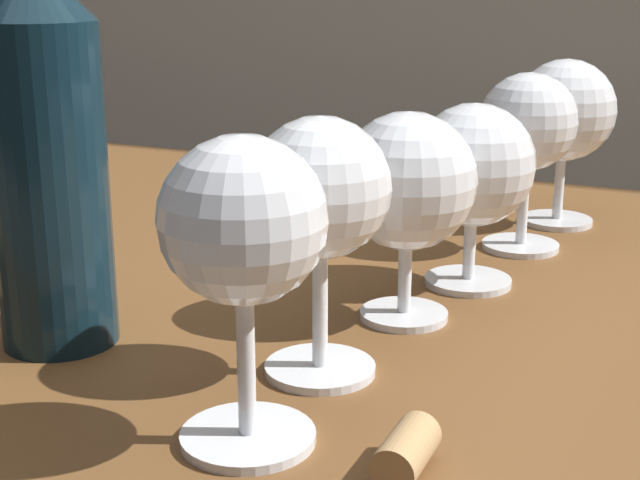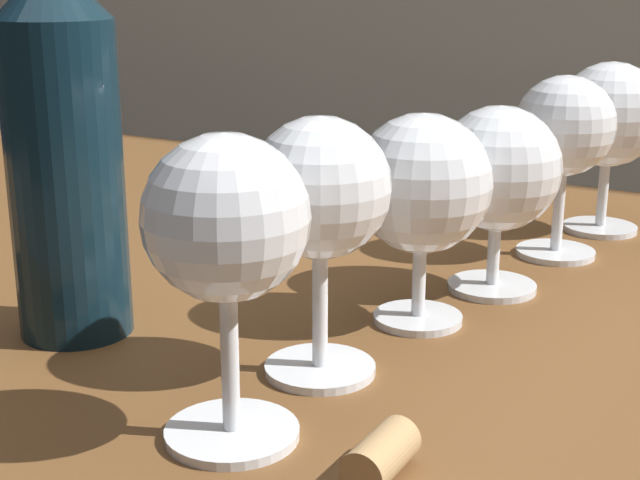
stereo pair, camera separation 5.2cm
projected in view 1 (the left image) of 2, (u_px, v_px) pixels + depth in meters
dining_table at (398, 397)px, 0.72m from camera, size 1.60×0.76×0.77m
wine_glass_pinot at (243, 227)px, 0.43m from camera, size 0.08×0.08×0.15m
wine_glass_merlot at (320, 194)px, 0.51m from camera, size 0.08×0.08×0.15m
wine_glass_cabernet at (407, 185)px, 0.60m from camera, size 0.09×0.09×0.14m
wine_glass_rose at (473, 169)px, 0.66m from camera, size 0.09×0.09×0.13m
wine_glass_amber at (528, 126)px, 0.75m from camera, size 0.08×0.08×0.15m
wine_glass_chardonnay at (565, 112)px, 0.82m from camera, size 0.09×0.09×0.15m
wine_bottle at (46, 147)px, 0.55m from camera, size 0.07×0.07×0.31m
cork at (406, 452)px, 0.43m from camera, size 0.02×0.04×0.02m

